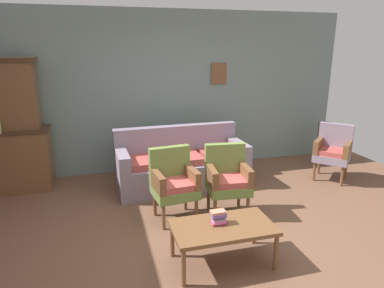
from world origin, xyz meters
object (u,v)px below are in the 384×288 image
object	(u,v)px
armchair_near_cabinet	(173,181)
armchair_row_middle	(227,177)
floral_couch	(181,165)
book_stack_on_table	(218,217)
coffee_table	(223,229)
side_cabinet	(12,160)
floor_vase_by_wall	(323,142)
wingback_chair_by_fireplace	(333,150)

from	to	relation	value
armchair_near_cabinet	armchair_row_middle	bearing A→B (deg)	-4.28
floral_couch	book_stack_on_table	distance (m)	2.03
coffee_table	book_stack_on_table	distance (m)	0.13
side_cabinet	floor_vase_by_wall	bearing A→B (deg)	-1.07
coffee_table	book_stack_on_table	bearing A→B (deg)	125.22
wingback_chair_by_fireplace	floor_vase_by_wall	xyz separation A→B (m)	(0.41, 0.80, -0.12)
armchair_near_cabinet	coffee_table	bearing A→B (deg)	-76.09
armchair_near_cabinet	floor_vase_by_wall	distance (m)	3.49
wingback_chair_by_fireplace	coffee_table	distance (m)	3.03
coffee_table	wingback_chair_by_fireplace	bearing A→B (deg)	33.74
armchair_near_cabinet	book_stack_on_table	size ratio (longest dim) A/B	5.68
floral_couch	floor_vase_by_wall	bearing A→B (deg)	8.36
wingback_chair_by_fireplace	coffee_table	world-z (taller)	wingback_chair_by_fireplace
floor_vase_by_wall	armchair_near_cabinet	bearing A→B (deg)	-155.88
wingback_chair_by_fireplace	book_stack_on_table	world-z (taller)	wingback_chair_by_fireplace
side_cabinet	floor_vase_by_wall	xyz separation A→B (m)	(5.33, -0.10, -0.09)
floor_vase_by_wall	armchair_row_middle	bearing A→B (deg)	-149.33
floral_couch	side_cabinet	bearing A→B (deg)	168.29
armchair_row_middle	coffee_table	world-z (taller)	armchair_row_middle
floral_couch	coffee_table	world-z (taller)	floral_couch
floral_couch	wingback_chair_by_fireplace	world-z (taller)	same
side_cabinet	book_stack_on_table	size ratio (longest dim) A/B	7.28
floral_couch	book_stack_on_table	world-z (taller)	floral_couch
armchair_row_middle	floor_vase_by_wall	world-z (taller)	armchair_row_middle
armchair_row_middle	floor_vase_by_wall	size ratio (longest dim) A/B	1.19
book_stack_on_table	floor_vase_by_wall	xyz separation A→B (m)	(2.96, 2.44, -0.11)
coffee_table	floor_vase_by_wall	size ratio (longest dim) A/B	1.32
wingback_chair_by_fireplace	book_stack_on_table	distance (m)	3.03
book_stack_on_table	armchair_near_cabinet	bearing A→B (deg)	102.75
armchair_near_cabinet	wingback_chair_by_fireplace	world-z (taller)	same
book_stack_on_table	wingback_chair_by_fireplace	bearing A→B (deg)	32.65
floral_couch	armchair_near_cabinet	world-z (taller)	same
side_cabinet	floral_couch	distance (m)	2.55
armchair_near_cabinet	floor_vase_by_wall	size ratio (longest dim) A/B	1.19
armchair_row_middle	coffee_table	distance (m)	1.10
side_cabinet	floor_vase_by_wall	world-z (taller)	side_cabinet
side_cabinet	coffee_table	size ratio (longest dim) A/B	1.16
side_cabinet	book_stack_on_table	world-z (taller)	side_cabinet
floor_vase_by_wall	side_cabinet	bearing A→B (deg)	178.93
wingback_chair_by_fireplace	book_stack_on_table	size ratio (longest dim) A/B	5.68
armchair_near_cabinet	floral_couch	bearing A→B (deg)	71.05
side_cabinet	coffee_table	world-z (taller)	side_cabinet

